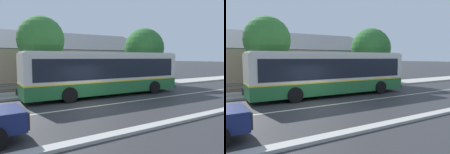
% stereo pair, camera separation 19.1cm
% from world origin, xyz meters
% --- Properties ---
extents(ground_plane, '(300.00, 300.00, 0.00)m').
position_xyz_m(ground_plane, '(0.00, 0.00, 0.00)').
color(ground_plane, '#2D2D30').
extents(sidewalk_far, '(60.00, 3.00, 0.15)m').
position_xyz_m(sidewalk_far, '(0.00, 6.00, 0.07)').
color(sidewalk_far, '#ADAAA3').
rests_on(sidewalk_far, ground).
extents(curb_near, '(60.00, 0.50, 0.12)m').
position_xyz_m(curb_near, '(0.00, -4.75, 0.06)').
color(curb_near, '#ADAAA3').
rests_on(curb_near, ground).
extents(lane_divider_stripe, '(60.00, 0.16, 0.01)m').
position_xyz_m(lane_divider_stripe, '(0.00, 0.00, 0.00)').
color(lane_divider_stripe, beige).
rests_on(lane_divider_stripe, ground).
extents(community_building, '(26.84, 11.02, 6.86)m').
position_xyz_m(community_building, '(-1.26, 14.39, 1.94)').
color(community_building, tan).
rests_on(community_building, ground).
extents(transit_bus, '(12.20, 2.93, 3.25)m').
position_xyz_m(transit_bus, '(2.56, 2.90, 1.75)').
color(transit_bus, '#236633').
rests_on(transit_bus, ground).
extents(bench_by_building, '(1.84, 0.51, 0.94)m').
position_xyz_m(bench_by_building, '(-4.06, 5.61, 0.58)').
color(bench_by_building, '#4C4C4C').
rests_on(bench_by_building, sidewalk_far).
extents(street_tree_primary, '(4.19, 4.19, 5.96)m').
position_xyz_m(street_tree_primary, '(9.65, 6.81, 3.76)').
color(street_tree_primary, '#4C3828').
rests_on(street_tree_primary, ground).
extents(street_tree_secondary, '(3.65, 3.65, 6.10)m').
position_xyz_m(street_tree_secondary, '(-1.30, 6.39, 4.25)').
color(street_tree_secondary, '#4C3828').
rests_on(street_tree_secondary, ground).
extents(bus_stop_sign, '(0.36, 0.07, 2.40)m').
position_xyz_m(bus_stop_sign, '(9.59, 4.99, 1.64)').
color(bus_stop_sign, gray).
rests_on(bus_stop_sign, sidewalk_far).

